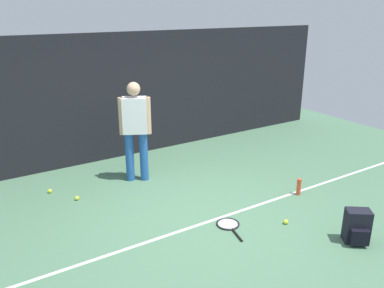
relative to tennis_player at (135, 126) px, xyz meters
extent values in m
plane|color=#4C7556|center=(0.26, -1.75, -0.97)|extent=(12.00, 12.00, 0.00)
cube|color=black|center=(0.26, 1.25, 0.23)|extent=(10.00, 0.10, 2.40)
cube|color=white|center=(0.26, -1.83, -0.96)|extent=(9.00, 0.05, 0.00)
cylinder|color=#2659A5|center=(0.11, -0.06, -0.54)|extent=(0.14, 0.14, 0.85)
cylinder|color=#2659A5|center=(-0.11, 0.06, -0.54)|extent=(0.14, 0.14, 0.85)
cube|color=white|center=(0.00, 0.00, 0.18)|extent=(0.46, 0.38, 0.60)
sphere|color=#D8A884|center=(0.00, 0.00, 0.62)|extent=(0.22, 0.22, 0.22)
cylinder|color=#D8A884|center=(0.20, -0.10, 0.17)|extent=(0.09, 0.09, 0.62)
cylinder|color=#D8A884|center=(-0.20, 0.10, 0.17)|extent=(0.09, 0.09, 0.62)
cylinder|color=black|center=(0.33, -2.33, -0.95)|extent=(0.10, 0.30, 0.03)
torus|color=black|center=(0.41, -2.04, -0.95)|extent=(0.39, 0.39, 0.02)
cylinder|color=#B2B2B2|center=(0.41, -2.04, -0.95)|extent=(0.33, 0.33, 0.00)
cube|color=black|center=(1.53, -3.23, -0.75)|extent=(0.36, 0.34, 0.44)
cube|color=black|center=(1.45, -3.34, -0.83)|extent=(0.22, 0.19, 0.20)
sphere|color=#CCE033|center=(-1.42, 0.28, -0.93)|extent=(0.07, 0.07, 0.07)
sphere|color=#CCE033|center=(-1.13, -0.20, -0.93)|extent=(0.07, 0.07, 0.07)
sphere|color=#CCE033|center=(1.09, -2.45, -0.93)|extent=(0.07, 0.07, 0.07)
cylinder|color=#D84C26|center=(1.92, -1.90, -0.83)|extent=(0.07, 0.07, 0.27)
camera|label=1|loc=(-2.58, -5.82, 1.88)|focal=37.18mm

